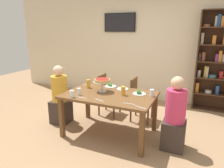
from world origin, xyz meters
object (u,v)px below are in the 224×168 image
object	(u,v)px
salad_plate_far_diner	(110,86)
cutlery_knife_far	(86,85)
chair_far_right	(139,97)
cutlery_spare_fork	(82,98)
cutlery_knife_near	(129,104)
diner_head_east	(175,119)
water_glass_clear_spare	(72,94)
deep_dish_pizza_stand	(102,81)
diner_head_west	(60,99)
water_glass_clear_near	(152,93)
cutlery_fork_far	(99,100)
dining_table	(110,99)
television	(120,22)
salad_plate_near_diner	(139,93)
beer_glass_amber_short	(123,91)
water_glass_clear_far	(79,92)
chair_far_left	(107,92)
beer_glass_amber_tall	(88,84)
cutlery_fork_near	(141,107)
salad_plate_spare	(122,88)
bookshelf	(224,60)

from	to	relation	value
salad_plate_far_diner	cutlery_knife_far	bearing A→B (deg)	-170.36
chair_far_right	cutlery_spare_fork	xyz separation A→B (m)	(-0.62, -1.14, 0.26)
cutlery_knife_near	diner_head_east	bearing A→B (deg)	25.52
water_glass_clear_spare	cutlery_spare_fork	size ratio (longest dim) A/B	0.64
deep_dish_pizza_stand	water_glass_clear_spare	size ratio (longest dim) A/B	2.70
diner_head_west	water_glass_clear_near	size ratio (longest dim) A/B	9.89
diner_head_east	water_glass_clear_near	xyz separation A→B (m)	(-0.41, 0.18, 0.31)
cutlery_knife_far	cutlery_knife_near	bearing A→B (deg)	172.66
cutlery_fork_far	cutlery_spare_fork	world-z (taller)	same
dining_table	television	bearing A→B (deg)	107.71
television	cutlery_spare_fork	world-z (taller)	television
dining_table	cutlery_knife_far	distance (m)	0.74
cutlery_spare_fork	water_glass_clear_near	bearing A→B (deg)	33.92
diner_head_east	salad_plate_near_diner	xyz separation A→B (m)	(-0.63, 0.20, 0.27)
deep_dish_pizza_stand	salad_plate_far_diner	xyz separation A→B (m)	(0.00, 0.34, -0.17)
beer_glass_amber_short	water_glass_clear_far	size ratio (longest dim) A/B	1.31
water_glass_clear_near	cutlery_spare_fork	distance (m)	1.14
water_glass_clear_far	cutlery_knife_near	world-z (taller)	water_glass_clear_far
deep_dish_pizza_stand	salad_plate_far_diner	distance (m)	0.38
diner_head_west	chair_far_left	world-z (taller)	diner_head_west
beer_glass_amber_tall	water_glass_clear_spare	bearing A→B (deg)	-86.54
water_glass_clear_spare	cutlery_fork_near	distance (m)	1.14
diner_head_east	cutlery_knife_near	bearing A→B (deg)	25.81
salad_plate_near_diner	beer_glass_amber_tall	distance (m)	0.98
chair_far_right	cutlery_fork_near	xyz separation A→B (m)	(0.36, -1.16, 0.26)
diner_head_east	cutlery_spare_fork	world-z (taller)	diner_head_east
salad_plate_near_diner	cutlery_knife_far	world-z (taller)	salad_plate_near_diner
chair_far_right	diner_head_east	bearing A→B (deg)	45.51
chair_far_right	salad_plate_spare	xyz separation A→B (m)	(-0.19, -0.42, 0.28)
water_glass_clear_near	cutlery_fork_near	bearing A→B (deg)	-93.10
water_glass_clear_far	water_glass_clear_near	bearing A→B (deg)	20.18
beer_glass_amber_short	salad_plate_spare	bearing A→B (deg)	113.20
dining_table	chair_far_right	xyz separation A→B (m)	(0.29, 0.77, -0.17)
dining_table	salad_plate_near_diner	distance (m)	0.51
television	salad_plate_spare	distance (m)	2.28
diner_head_east	beer_glass_amber_short	size ratio (longest dim) A/B	7.59
dining_table	cutlery_knife_near	size ratio (longest dim) A/B	8.45
television	cutlery_spare_fork	distance (m)	2.79
chair_far_left	cutlery_fork_near	world-z (taller)	chair_far_left
bookshelf	cutlery_knife_near	size ratio (longest dim) A/B	12.29
chair_far_left	salad_plate_near_diner	world-z (taller)	chair_far_left
cutlery_knife_near	salad_plate_near_diner	bearing A→B (deg)	89.62
cutlery_knife_near	cutlery_fork_far	distance (m)	0.47
television	water_glass_clear_spare	bearing A→B (deg)	-85.65
television	diner_head_west	xyz separation A→B (m)	(-0.40, -2.09, -1.49)
bookshelf	television	bearing A→B (deg)	177.76
chair_far_right	cutlery_knife_far	world-z (taller)	chair_far_right
diner_head_east	chair_far_left	world-z (taller)	diner_head_east
cutlery_spare_fork	television	bearing A→B (deg)	104.22
salad_plate_near_diner	water_glass_clear_far	size ratio (longest dim) A/B	1.92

